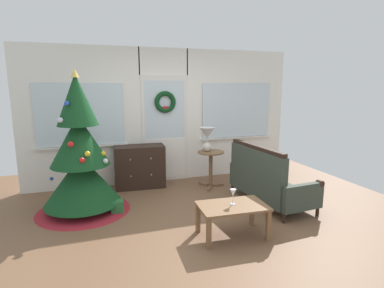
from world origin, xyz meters
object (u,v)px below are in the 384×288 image
at_px(settee_sofa, 266,181).
at_px(christmas_tree, 81,161).
at_px(table_lamp, 207,136).
at_px(side_table, 211,162).
at_px(coffee_table, 232,210).
at_px(gift_box, 117,207).
at_px(wine_glass, 233,193).
at_px(dresser_cabinet, 140,166).

bearing_deg(settee_sofa, christmas_tree, 167.34).
bearing_deg(table_lamp, side_table, -33.69).
distance_m(coffee_table, gift_box, 1.79).
bearing_deg(settee_sofa, side_table, 116.73).
height_order(christmas_tree, coffee_table, christmas_tree).
bearing_deg(christmas_tree, coffee_table, -39.10).
distance_m(table_lamp, gift_box, 2.03).
relative_size(wine_glass, gift_box, 1.05).
bearing_deg(coffee_table, side_table, 76.13).
distance_m(table_lamp, coffee_table, 2.03).
relative_size(christmas_tree, gift_box, 11.25).
height_order(table_lamp, wine_glass, table_lamp).
bearing_deg(side_table, settee_sofa, -63.27).
distance_m(settee_sofa, side_table, 1.17).
distance_m(christmas_tree, wine_glass, 2.29).
xyz_separation_m(settee_sofa, table_lamp, (-0.58, 1.08, 0.58)).
distance_m(christmas_tree, side_table, 2.29).
height_order(christmas_tree, wine_glass, christmas_tree).
relative_size(settee_sofa, wine_glass, 7.98).
xyz_separation_m(side_table, wine_glass, (-0.44, -1.83, 0.07)).
bearing_deg(gift_box, settee_sofa, -9.53).
bearing_deg(settee_sofa, dresser_cabinet, 140.24).
relative_size(christmas_tree, coffee_table, 2.41).
relative_size(dresser_cabinet, settee_sofa, 0.59).
height_order(table_lamp, gift_box, table_lamp).
xyz_separation_m(christmas_tree, gift_box, (0.47, -0.23, -0.67)).
height_order(settee_sofa, side_table, settee_sofa).
height_order(settee_sofa, table_lamp, table_lamp).
bearing_deg(side_table, gift_box, -159.56).
bearing_deg(side_table, wine_glass, -103.60).
xyz_separation_m(table_lamp, coffee_table, (-0.40, -1.90, -0.61)).
bearing_deg(gift_box, dresser_cabinet, 64.25).
bearing_deg(christmas_tree, settee_sofa, -12.66).
relative_size(dresser_cabinet, coffee_table, 1.06).
bearing_deg(christmas_tree, table_lamp, 12.01).
bearing_deg(dresser_cabinet, gift_box, -115.75).
height_order(side_table, coffee_table, side_table).
bearing_deg(settee_sofa, wine_glass, -140.55).
relative_size(side_table, coffee_table, 0.78).
xyz_separation_m(christmas_tree, side_table, (2.23, 0.42, -0.29)).
distance_m(side_table, coffee_table, 1.92).
bearing_deg(coffee_table, gift_box, 137.24).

